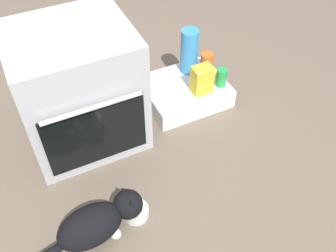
{
  "coord_description": "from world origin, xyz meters",
  "views": [
    {
      "loc": [
        -0.23,
        -1.27,
        1.71
      ],
      "look_at": [
        0.38,
        -0.01,
        0.25
      ],
      "focal_mm": 41.28,
      "sensor_mm": 36.0,
      "label": 1
    }
  ],
  "objects_px": {
    "cat": "(97,222)",
    "sauce_jar": "(207,63)",
    "food_bowl": "(136,211)",
    "soda_can": "(221,77)",
    "water_bottle": "(189,51)",
    "pantry_cabinet": "(185,91)",
    "snack_bag": "(202,80)",
    "oven": "(78,90)"
  },
  "relations": [
    {
      "from": "cat",
      "to": "sauce_jar",
      "type": "xyz_separation_m",
      "value": [
        1.0,
        0.74,
        0.08
      ]
    },
    {
      "from": "food_bowl",
      "to": "sauce_jar",
      "type": "height_order",
      "value": "sauce_jar"
    },
    {
      "from": "cat",
      "to": "soda_can",
      "type": "bearing_deg",
      "value": 22.94
    },
    {
      "from": "water_bottle",
      "to": "sauce_jar",
      "type": "height_order",
      "value": "water_bottle"
    },
    {
      "from": "pantry_cabinet",
      "to": "soda_can",
      "type": "height_order",
      "value": "soda_can"
    },
    {
      "from": "cat",
      "to": "snack_bag",
      "type": "xyz_separation_m",
      "value": [
        0.87,
        0.58,
        0.1
      ]
    },
    {
      "from": "cat",
      "to": "water_bottle",
      "type": "bearing_deg",
      "value": 34.71
    },
    {
      "from": "food_bowl",
      "to": "cat",
      "type": "height_order",
      "value": "cat"
    },
    {
      "from": "cat",
      "to": "pantry_cabinet",
      "type": "bearing_deg",
      "value": 33.14
    },
    {
      "from": "sauce_jar",
      "to": "soda_can",
      "type": "bearing_deg",
      "value": -84.29
    },
    {
      "from": "oven",
      "to": "food_bowl",
      "type": "xyz_separation_m",
      "value": [
        0.05,
        -0.64,
        -0.32
      ]
    },
    {
      "from": "cat",
      "to": "sauce_jar",
      "type": "distance_m",
      "value": 1.24
    },
    {
      "from": "oven",
      "to": "pantry_cabinet",
      "type": "bearing_deg",
      "value": 2.16
    },
    {
      "from": "pantry_cabinet",
      "to": "water_bottle",
      "type": "height_order",
      "value": "water_bottle"
    },
    {
      "from": "cat",
      "to": "sauce_jar",
      "type": "relative_size",
      "value": 4.8
    },
    {
      "from": "cat",
      "to": "snack_bag",
      "type": "relative_size",
      "value": 3.73
    },
    {
      "from": "food_bowl",
      "to": "snack_bag",
      "type": "distance_m",
      "value": 0.9
    },
    {
      "from": "cat",
      "to": "sauce_jar",
      "type": "height_order",
      "value": "sauce_jar"
    },
    {
      "from": "food_bowl",
      "to": "water_bottle",
      "type": "relative_size",
      "value": 0.43
    },
    {
      "from": "oven",
      "to": "pantry_cabinet",
      "type": "height_order",
      "value": "oven"
    },
    {
      "from": "snack_bag",
      "to": "soda_can",
      "type": "height_order",
      "value": "snack_bag"
    },
    {
      "from": "food_bowl",
      "to": "water_bottle",
      "type": "distance_m",
      "value": 1.07
    },
    {
      "from": "cat",
      "to": "soda_can",
      "type": "height_order",
      "value": "soda_can"
    },
    {
      "from": "water_bottle",
      "to": "soda_can",
      "type": "xyz_separation_m",
      "value": [
        0.11,
        -0.22,
        -0.09
      ]
    },
    {
      "from": "pantry_cabinet",
      "to": "snack_bag",
      "type": "height_order",
      "value": "snack_bag"
    },
    {
      "from": "oven",
      "to": "soda_can",
      "type": "height_order",
      "value": "oven"
    },
    {
      "from": "snack_bag",
      "to": "food_bowl",
      "type": "bearing_deg",
      "value": -140.4
    },
    {
      "from": "oven",
      "to": "soda_can",
      "type": "bearing_deg",
      "value": -5.23
    },
    {
      "from": "water_bottle",
      "to": "cat",
      "type": "bearing_deg",
      "value": -138.31
    },
    {
      "from": "snack_bag",
      "to": "sauce_jar",
      "type": "height_order",
      "value": "snack_bag"
    },
    {
      "from": "pantry_cabinet",
      "to": "water_bottle",
      "type": "bearing_deg",
      "value": 53.54
    },
    {
      "from": "oven",
      "to": "cat",
      "type": "height_order",
      "value": "oven"
    },
    {
      "from": "pantry_cabinet",
      "to": "cat",
      "type": "xyz_separation_m",
      "value": [
        -0.81,
        -0.69,
        0.05
      ]
    },
    {
      "from": "snack_bag",
      "to": "soda_can",
      "type": "distance_m",
      "value": 0.14
    },
    {
      "from": "pantry_cabinet",
      "to": "food_bowl",
      "type": "bearing_deg",
      "value": -132.98
    },
    {
      "from": "oven",
      "to": "food_bowl",
      "type": "height_order",
      "value": "oven"
    },
    {
      "from": "food_bowl",
      "to": "water_bottle",
      "type": "bearing_deg",
      "value": 47.91
    },
    {
      "from": "food_bowl",
      "to": "oven",
      "type": "bearing_deg",
      "value": 94.46
    },
    {
      "from": "pantry_cabinet",
      "to": "oven",
      "type": "bearing_deg",
      "value": -177.84
    },
    {
      "from": "oven",
      "to": "snack_bag",
      "type": "relative_size",
      "value": 3.89
    },
    {
      "from": "oven",
      "to": "pantry_cabinet",
      "type": "relative_size",
      "value": 1.37
    },
    {
      "from": "oven",
      "to": "snack_bag",
      "type": "distance_m",
      "value": 0.74
    }
  ]
}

